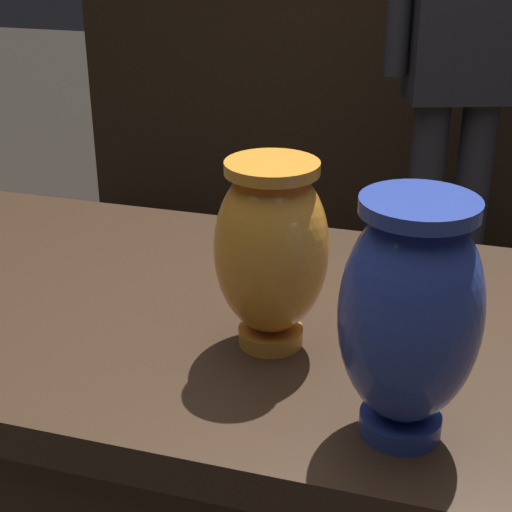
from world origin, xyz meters
The scene contains 4 objects.
back_display_shelf centered at (0.00, 2.20, 0.49)m, with size 2.60×0.40×0.99m.
vase_centerpiece centered at (0.06, -0.08, 0.93)m, with size 0.14×0.14×0.24m.
vase_tall_behind centered at (0.24, -0.21, 0.94)m, with size 0.14×0.14×0.26m.
visitor_center_back centered at (0.20, 1.51, 0.91)m, with size 0.45×0.27×1.55m.
Camera 1 is at (0.29, -0.90, 1.31)m, focal length 54.85 mm.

